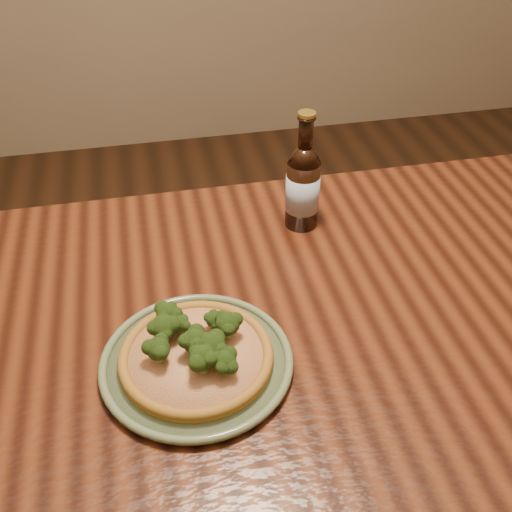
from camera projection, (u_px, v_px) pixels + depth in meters
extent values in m
cube|color=#4B2110|center=(308.00, 320.00, 1.08)|extent=(1.60, 0.90, 0.04)
cylinder|color=#4B2110|center=(509.00, 285.00, 1.72)|extent=(0.07, 0.07, 0.71)
cylinder|color=#61724E|center=(197.00, 364.00, 0.97)|extent=(0.29, 0.29, 0.01)
torus|color=#61724E|center=(197.00, 361.00, 0.96)|extent=(0.31, 0.31, 0.01)
torus|color=#61724E|center=(197.00, 361.00, 0.96)|extent=(0.25, 0.25, 0.01)
cylinder|color=#9C6C23|center=(196.00, 359.00, 0.96)|extent=(0.25, 0.25, 0.01)
torus|color=#9C6C23|center=(196.00, 355.00, 0.96)|extent=(0.25, 0.25, 0.02)
cylinder|color=#E1C58A|center=(196.00, 355.00, 0.96)|extent=(0.21, 0.21, 0.01)
sphere|color=#325119|center=(195.00, 341.00, 0.93)|extent=(0.05, 0.05, 0.04)
sphere|color=#325119|center=(180.00, 324.00, 0.98)|extent=(0.04, 0.04, 0.03)
sphere|color=#325119|center=(212.00, 345.00, 0.93)|extent=(0.06, 0.06, 0.04)
sphere|color=#325119|center=(225.00, 361.00, 0.91)|extent=(0.05, 0.05, 0.04)
sphere|color=#325119|center=(164.00, 327.00, 0.96)|extent=(0.05, 0.05, 0.04)
sphere|color=#325119|center=(168.00, 313.00, 0.99)|extent=(0.05, 0.05, 0.04)
sphere|color=#325119|center=(158.00, 349.00, 0.92)|extent=(0.04, 0.04, 0.04)
sphere|color=#325119|center=(203.00, 358.00, 0.91)|extent=(0.06, 0.06, 0.04)
sphere|color=#325119|center=(214.00, 319.00, 0.98)|extent=(0.03, 0.03, 0.03)
sphere|color=#325119|center=(228.00, 324.00, 0.97)|extent=(0.05, 0.05, 0.04)
cylinder|color=black|center=(302.00, 194.00, 1.24)|extent=(0.07, 0.07, 0.15)
cone|color=black|center=(305.00, 155.00, 1.18)|extent=(0.07, 0.07, 0.03)
cylinder|color=black|center=(306.00, 132.00, 1.15)|extent=(0.03, 0.03, 0.07)
torus|color=black|center=(307.00, 118.00, 1.13)|extent=(0.04, 0.04, 0.01)
cylinder|color=#A58C33|center=(307.00, 114.00, 1.12)|extent=(0.03, 0.03, 0.01)
cylinder|color=#A5B5C7|center=(302.00, 192.00, 1.23)|extent=(0.07, 0.07, 0.08)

